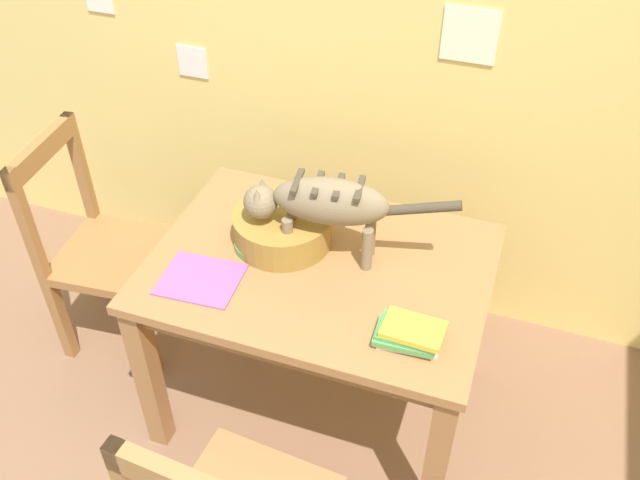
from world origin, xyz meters
The scene contains 9 objects.
wall_rear centered at (0.00, 1.92, 1.25)m, with size 4.46×0.11×2.50m.
dining_table centered at (-0.02, 1.18, 0.62)m, with size 1.10×0.80×0.72m.
cat centered at (-0.03, 1.22, 0.93)m, with size 0.68×0.18×0.30m.
saucer_bowl centered at (-0.23, 1.20, 0.73)m, with size 0.20×0.20×0.03m, color #4B9B47.
coffee_mug centered at (-0.22, 1.20, 0.79)m, with size 0.12×0.08×0.08m.
magazine centered at (-0.35, 0.98, 0.72)m, with size 0.25×0.21×0.01m, color #935298.
book_stack centered at (0.33, 0.94, 0.75)m, with size 0.20×0.14×0.06m.
wicker_basket centered at (-0.18, 1.25, 0.78)m, with size 0.33×0.33×0.11m.
wooden_chair_near centered at (-0.95, 1.26, 0.45)m, with size 0.46×0.46×0.93m.
Camera 1 is at (0.53, -0.39, 2.22)m, focal length 38.43 mm.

